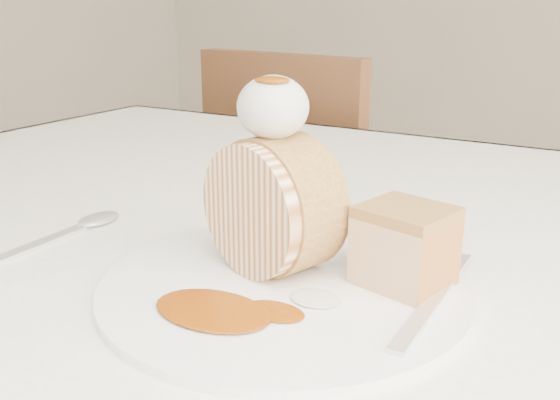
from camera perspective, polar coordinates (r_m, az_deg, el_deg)
The scene contains 10 objects.
table at distance 0.68m, azimuth 5.59°, elevation -8.87°, with size 1.40×0.90×0.75m.
chair_far at distance 1.45m, azimuth 2.42°, elevation -1.29°, with size 0.46×0.46×0.86m.
plate at distance 0.49m, azimuth 0.43°, elevation -7.80°, with size 0.29×0.29×0.01m, color white.
roulade_slice at distance 0.49m, azimuth -0.70°, elevation -0.54°, with size 0.11×0.11×0.06m, color beige.
cake_chunk at distance 0.48m, azimuth 11.31°, elevation -4.59°, with size 0.06×0.06×0.05m, color #A2793D.
whipped_cream at distance 0.48m, azimuth -0.65°, elevation 8.47°, with size 0.06×0.06×0.05m, color silver.
caramel_drizzle at distance 0.47m, azimuth -0.72°, elevation 11.64°, with size 0.03×0.02×0.01m, color #7A3305.
caramel_pool at distance 0.44m, azimuth -6.20°, elevation -9.95°, with size 0.09×0.06×0.00m, color #7A3305, non-canonical shape.
fork at distance 0.45m, azimuth 13.09°, elevation -9.95°, with size 0.02×0.17×0.00m, color silver.
spoon at distance 0.60m, azimuth -22.51°, elevation -4.35°, with size 0.03×0.17×0.00m, color silver.
Camera 1 is at (0.25, -0.36, 0.96)m, focal length 40.00 mm.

